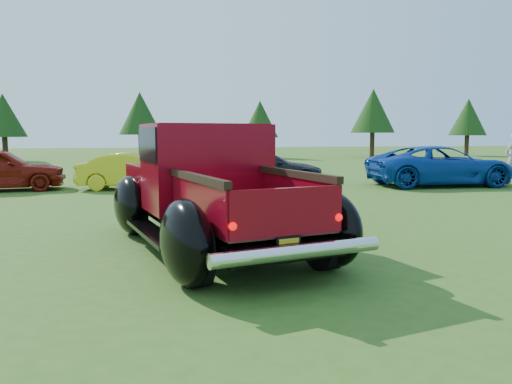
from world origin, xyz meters
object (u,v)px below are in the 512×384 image
Objects in this scene: tree_west at (3,115)px; show_car_blue at (441,166)px; tree_mid_left at (140,113)px; show_car_yellow at (134,171)px; tree_far_east at (468,117)px; pickup_truck at (207,188)px; tree_mid_right at (260,119)px; show_car_grey at (264,168)px; tree_east at (373,111)px.

show_car_blue is (20.50, -20.26, -2.38)m from tree_west.
tree_mid_left is 21.57m from show_car_yellow.
tree_mid_left reaches higher than tree_far_east.
tree_west is at bearing 34.31° from show_car_yellow.
tree_mid_left is 30.54m from pickup_truck.
show_car_yellow is at bearing -63.73° from tree_west.
show_car_yellow is (9.56, -19.38, -2.49)m from tree_west.
pickup_truck is at bearing 133.34° from show_car_blue.
tree_mid_right is at bearing 8.92° from show_car_blue.
tree_west is 1.04× the size of show_car_grey.
show_car_grey is at bearing -76.41° from tree_mid_left.
tree_far_east is at bearing 36.31° from pickup_truck.
tree_west is at bearing -176.82° from tree_mid_right.
pickup_truck is at bearing -161.47° from show_car_yellow.
tree_east is at bearing -15.16° from show_car_blue.
show_car_blue is at bearing -107.38° from tree_east.
tree_far_east is at bearing -1.06° from tree_mid_left.
tree_far_east is 30.22m from show_car_grey.
tree_west reaches higher than tree_mid_right.
show_car_yellow is (-17.44, -19.88, -3.04)m from tree_east.
tree_far_east is 1.28× the size of show_car_yellow.
tree_mid_right is at bearing 176.82° from tree_east.
tree_mid_right is 0.81× the size of tree_east.
tree_mid_left is 21.96m from show_car_grey.
show_car_blue is (-15.50, -21.76, -2.52)m from tree_far_east.
show_car_grey is 6.47m from show_car_blue.
tree_west is at bearing 97.59° from pickup_truck.
pickup_truck is at bearing -85.81° from tree_mid_left.
tree_mid_right is at bearing -178.41° from tree_far_east.
tree_mid_left is 0.96× the size of show_car_blue.
tree_far_east is at bearing 2.39° from tree_west.
tree_far_east reaches higher than show_car_grey.
tree_mid_left is (9.00, 2.00, 0.27)m from tree_west.
tree_east is at bearing 47.33° from pickup_truck.
show_car_grey is at bearing -123.20° from tree_east.
show_car_blue is at bearing -83.29° from tree_mid_right.
tree_far_east is (9.00, 1.00, -0.41)m from tree_east.
tree_west is 0.78× the size of pickup_truck.
tree_east reaches higher than tree_far_east.
show_car_yellow is (0.56, -21.38, -2.76)m from tree_mid_left.
tree_west is at bearing -167.47° from tree_mid_left.
tree_east is 33.00m from pickup_truck.
tree_far_east reaches higher than show_car_blue.
tree_far_east is at bearing 6.34° from tree_east.
pickup_truck reaches higher than show_car_yellow.
tree_mid_right is 18.01m from tree_far_east.
show_car_grey is (5.12, -21.18, -2.74)m from tree_mid_left.
tree_mid_left reaches higher than pickup_truck.
pickup_truck is 9.14m from show_car_yellow.
tree_mid_left is 18.06m from tree_east.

